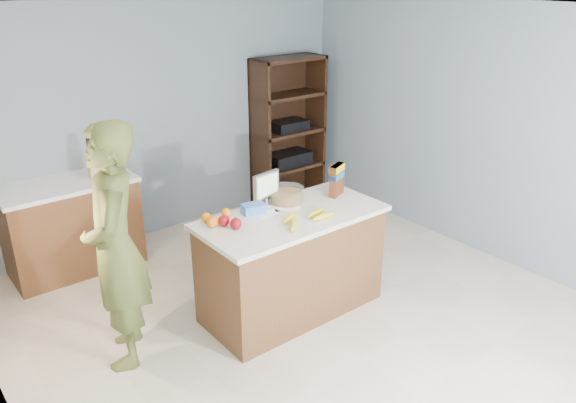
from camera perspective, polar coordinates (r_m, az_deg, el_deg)
floor at (r=4.81m, az=2.65°, el=-12.36°), size 4.50×5.00×0.02m
walls at (r=4.09m, az=3.07°, el=6.97°), size 4.52×5.02×2.51m
counter_peninsula at (r=4.78m, az=0.37°, el=-6.67°), size 1.56×0.76×0.90m
back_cabinet at (r=5.82m, az=-21.08°, el=-2.34°), size 1.24×0.62×0.90m
shelving_unit at (r=7.00m, az=-0.22°, el=6.92°), size 0.90×0.40×1.80m
person at (r=4.18m, az=-17.13°, el=-4.52°), size 0.68×0.79×1.84m
knife_block at (r=5.67m, az=-19.06°, el=3.50°), size 0.12×0.10×0.31m
envelopes at (r=4.63m, az=-1.05°, el=-0.99°), size 0.43×0.20×0.00m
bananas at (r=4.45m, az=1.82°, el=-1.67°), size 0.50×0.30×0.05m
apples at (r=4.34m, az=-5.92°, el=-2.11°), size 0.13×0.19×0.09m
oranges at (r=4.42m, az=-7.27°, el=-1.78°), size 0.27×0.22×0.08m
blue_carton at (r=4.59m, az=-3.56°, el=-0.73°), size 0.20×0.15×0.08m
salad_bowl at (r=4.79m, az=-0.15°, el=0.59°), size 0.30×0.30×0.13m
tv at (r=4.72m, az=-2.22°, el=1.53°), size 0.28×0.12×0.28m
cereal_box at (r=4.92m, az=4.98°, el=2.43°), size 0.20×0.14×0.28m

